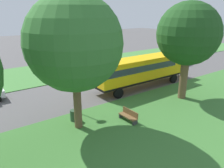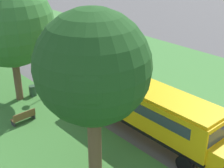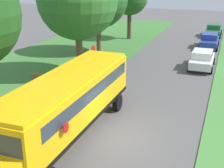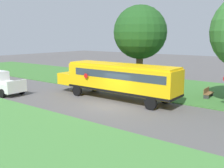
{
  "view_description": "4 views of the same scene",
  "coord_description": "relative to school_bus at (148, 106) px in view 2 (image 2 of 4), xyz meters",
  "views": [
    {
      "loc": [
        -18.69,
        14.87,
        7.83
      ],
      "look_at": [
        -2.31,
        3.02,
        1.02
      ],
      "focal_mm": 35.0,
      "sensor_mm": 36.0,
      "label": 1
    },
    {
      "loc": [
        -15.06,
        -12.03,
        11.1
      ],
      "look_at": [
        -1.2,
        3.82,
        1.49
      ],
      "focal_mm": 50.0,
      "sensor_mm": 36.0,
      "label": 2
    },
    {
      "loc": [
        4.65,
        -12.96,
        7.78
      ],
      "look_at": [
        -1.8,
        4.23,
        1.23
      ],
      "focal_mm": 50.0,
      "sensor_mm": 36.0,
      "label": 3
    },
    {
      "loc": [
        16.06,
        12.69,
        5.53
      ],
      "look_at": [
        -0.07,
        0.23,
        1.82
      ],
      "focal_mm": 42.0,
      "sensor_mm": 36.0,
      "label": 4
    }
  ],
  "objects": [
    {
      "name": "park_bench",
      "position": [
        -5.36,
        6.16,
        -1.45
      ],
      "size": [
        1.62,
        0.56,
        0.92
      ],
      "color": "brown",
      "rests_on": "ground"
    },
    {
      "name": "car_white_nearest",
      "position": [
        5.11,
        14.81,
        -1.05
      ],
      "size": [
        2.02,
        4.4,
        1.56
      ],
      "color": "silver",
      "rests_on": "ground"
    },
    {
      "name": "car_blue_middle",
      "position": [
        5.11,
        23.21,
        -1.05
      ],
      "size": [
        2.02,
        4.4,
        1.56
      ],
      "color": "#283D93",
      "rests_on": "ground"
    },
    {
      "name": "stop_sign",
      "position": [
        -2.29,
        8.5,
        -0.19
      ],
      "size": [
        0.08,
        0.68,
        2.74
      ],
      "color": "gray",
      "rests_on": "ground"
    },
    {
      "name": "trash_bin",
      "position": [
        -2.94,
        9.4,
        -1.47
      ],
      "size": [
        0.56,
        0.56,
        0.9
      ],
      "primitive_type": "cylinder",
      "color": "#2D4C33",
      "rests_on": "ground"
    },
    {
      "name": "ground_plane",
      "position": [
        2.31,
        0.77,
        -1.92
      ],
      "size": [
        120.0,
        120.0,
        0.0
      ],
      "primitive_type": "plane",
      "color": "#565454"
    },
    {
      "name": "school_bus",
      "position": [
        0.0,
        0.0,
        0.0
      ],
      "size": [
        2.85,
        12.42,
        3.16
      ],
      "color": "yellow",
      "rests_on": "ground"
    },
    {
      "name": "oak_tree_beside_bus",
      "position": [
        -4.93,
        -0.97,
        4.0
      ],
      "size": [
        5.44,
        5.44,
        8.67
      ],
      "color": "brown",
      "rests_on": "ground"
    },
    {
      "name": "oak_tree_roadside_mid",
      "position": [
        -3.89,
        9.49,
        3.94
      ],
      "size": [
        6.17,
        6.17,
        9.02
      ],
      "color": "brown",
      "rests_on": "ground"
    },
    {
      "name": "car_green_furthest",
      "position": [
        5.11,
        30.25,
        -1.05
      ],
      "size": [
        2.02,
        4.4,
        1.56
      ],
      "color": "#236038",
      "rests_on": "ground"
    }
  ]
}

